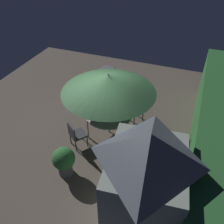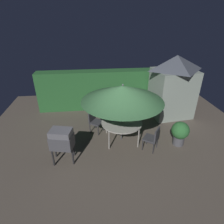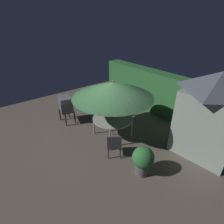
{
  "view_description": "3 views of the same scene",
  "coord_description": "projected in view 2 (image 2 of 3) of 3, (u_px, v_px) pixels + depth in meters",
  "views": [
    {
      "loc": [
        5.75,
        2.76,
        5.68
      ],
      "look_at": [
        0.02,
        0.59,
        0.88
      ],
      "focal_mm": 38.34,
      "sensor_mm": 36.0,
      "label": 1
    },
    {
      "loc": [
        -0.99,
        -5.4,
        4.33
      ],
      "look_at": [
        -0.34,
        0.41,
        1.28
      ],
      "focal_mm": 29.67,
      "sensor_mm": 36.0,
      "label": 2
    },
    {
      "loc": [
        4.55,
        -3.09,
        4.15
      ],
      "look_at": [
        0.18,
        0.34,
        1.15
      ],
      "focal_mm": 28.0,
      "sensor_mm": 36.0,
      "label": 3
    }
  ],
  "objects": [
    {
      "name": "patio_table",
      "position": [
        122.0,
        123.0,
        6.95
      ],
      "size": [
        1.53,
        1.53,
        0.79
      ],
      "color": "#B2ADA3",
      "rests_on": "ground"
    },
    {
      "name": "bbq_grill",
      "position": [
        62.0,
        139.0,
        5.85
      ],
      "size": [
        0.8,
        0.65,
        1.2
      ],
      "color": "#47474C",
      "rests_on": "ground"
    },
    {
      "name": "hedge_backdrop",
      "position": [
        112.0,
        89.0,
        9.49
      ],
      "size": [
        7.37,
        0.68,
        1.95
      ],
      "color": "#28602D",
      "rests_on": "ground"
    },
    {
      "name": "chair_far_side",
      "position": [
        153.0,
        137.0,
        6.51
      ],
      "size": [
        0.65,
        0.65,
        0.9
      ],
      "color": "#38383D",
      "rests_on": "ground"
    },
    {
      "name": "potted_plant_by_shed",
      "position": [
        180.0,
        132.0,
        6.79
      ],
      "size": [
        0.65,
        0.65,
        0.93
      ],
      "color": "#4C4C51",
      "rests_on": "ground"
    },
    {
      "name": "garden_shed",
      "position": [
        173.0,
        86.0,
        8.52
      ],
      "size": [
        2.05,
        1.81,
        2.84
      ],
      "color": "gray",
      "rests_on": "ground"
    },
    {
      "name": "chair_near_shed",
      "position": [
        95.0,
        120.0,
        7.58
      ],
      "size": [
        0.64,
        0.64,
        0.9
      ],
      "color": "#38383D",
      "rests_on": "ground"
    },
    {
      "name": "patio_umbrella",
      "position": [
        123.0,
        93.0,
        6.4
      ],
      "size": [
        2.92,
        2.92,
        2.28
      ],
      "color": "#4C4C51",
      "rests_on": "ground"
    },
    {
      "name": "ground_plane",
      "position": [
        122.0,
        147.0,
        6.86
      ],
      "size": [
        11.0,
        11.0,
        0.0
      ],
      "primitive_type": "plane",
      "color": "brown"
    }
  ]
}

